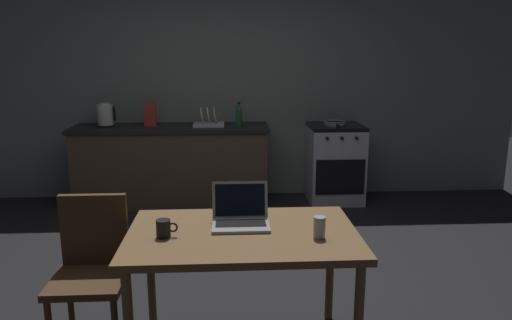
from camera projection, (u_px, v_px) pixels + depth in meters
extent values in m
plane|color=black|center=(223.00, 286.00, 3.57)|extent=(12.00, 12.00, 0.00)
cube|color=slate|center=(249.00, 85.00, 5.64)|extent=(6.40, 0.10, 2.63)
cube|color=#4C3D2D|center=(172.00, 167.00, 5.45)|extent=(2.10, 0.60, 0.85)
cube|color=black|center=(171.00, 128.00, 5.35)|extent=(2.16, 0.64, 0.04)
cube|color=#B7BABF|center=(334.00, 165.00, 5.56)|extent=(0.60, 0.60, 0.85)
cube|color=black|center=(336.00, 126.00, 5.46)|extent=(0.60, 0.60, 0.04)
cube|color=black|center=(340.00, 177.00, 5.27)|extent=(0.54, 0.01, 0.39)
cylinder|color=black|center=(327.00, 138.00, 5.16)|extent=(0.04, 0.02, 0.04)
cylinder|color=black|center=(342.00, 138.00, 5.17)|extent=(0.04, 0.02, 0.04)
cylinder|color=black|center=(357.00, 138.00, 5.18)|extent=(0.04, 0.02, 0.04)
cube|color=brown|center=(243.00, 235.00, 2.64)|extent=(1.25, 0.80, 0.04)
cylinder|color=brown|center=(151.00, 273.00, 3.02)|extent=(0.05, 0.05, 0.70)
cylinder|color=brown|center=(330.00, 268.00, 3.08)|extent=(0.05, 0.05, 0.70)
cube|color=#4C331E|center=(89.00, 281.00, 2.66)|extent=(0.40, 0.40, 0.04)
cube|color=#4C331E|center=(94.00, 229.00, 2.78)|extent=(0.38, 0.04, 0.42)
cylinder|color=#4C331E|center=(71.00, 306.00, 2.87)|extent=(0.04, 0.04, 0.45)
cylinder|color=#4C331E|center=(129.00, 304.00, 2.89)|extent=(0.04, 0.04, 0.45)
cube|color=#99999E|center=(241.00, 226.00, 2.69)|extent=(0.32, 0.22, 0.02)
cube|color=black|center=(241.00, 223.00, 2.71)|extent=(0.28, 0.12, 0.00)
cube|color=#99999E|center=(240.00, 199.00, 2.80)|extent=(0.32, 0.06, 0.21)
cube|color=black|center=(240.00, 200.00, 2.80)|extent=(0.29, 0.04, 0.18)
cylinder|color=black|center=(106.00, 126.00, 5.31)|extent=(0.18, 0.18, 0.02)
cylinder|color=silver|center=(105.00, 115.00, 5.28)|extent=(0.17, 0.17, 0.22)
cylinder|color=silver|center=(104.00, 104.00, 5.25)|extent=(0.10, 0.10, 0.02)
cube|color=black|center=(114.00, 114.00, 5.28)|extent=(0.02, 0.02, 0.16)
cylinder|color=#19592D|center=(239.00, 118.00, 5.32)|extent=(0.07, 0.07, 0.19)
cone|color=#19592D|center=(239.00, 107.00, 5.29)|extent=(0.07, 0.07, 0.06)
cylinder|color=black|center=(239.00, 103.00, 5.29)|extent=(0.03, 0.03, 0.02)
cylinder|color=gray|center=(335.00, 124.00, 5.43)|extent=(0.24, 0.24, 0.01)
torus|color=gray|center=(335.00, 122.00, 5.42)|extent=(0.25, 0.25, 0.02)
cylinder|color=black|center=(339.00, 126.00, 5.23)|extent=(0.02, 0.18, 0.02)
cylinder|color=black|center=(163.00, 228.00, 2.55)|extent=(0.08, 0.08, 0.09)
torus|color=black|center=(173.00, 227.00, 2.55)|extent=(0.05, 0.01, 0.05)
cylinder|color=#99B7C6|center=(319.00, 227.00, 2.53)|extent=(0.06, 0.06, 0.12)
cube|color=#B2382D|center=(150.00, 114.00, 5.33)|extent=(0.13, 0.05, 0.26)
cube|color=silver|center=(209.00, 124.00, 5.37)|extent=(0.34, 0.26, 0.03)
cylinder|color=beige|center=(202.00, 115.00, 5.34)|extent=(0.04, 0.18, 0.18)
cylinder|color=beige|center=(209.00, 115.00, 5.34)|extent=(0.04, 0.18, 0.18)
cylinder|color=beige|center=(215.00, 115.00, 5.35)|extent=(0.04, 0.18, 0.18)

